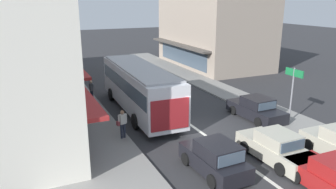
# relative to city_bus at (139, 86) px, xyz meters

# --- Properties ---
(ground_plane) EXTENTS (140.00, 140.00, 0.00)m
(ground_plane) POSITION_rel_city_bus_xyz_m (2.03, -4.59, -1.88)
(ground_plane) COLOR #2D2D30
(lane_centre_line) EXTENTS (0.20, 28.00, 0.01)m
(lane_centre_line) POSITION_rel_city_bus_xyz_m (2.03, -0.59, -1.88)
(lane_centre_line) COLOR silver
(lane_centre_line) RESTS_ON ground
(sidewalk_left) EXTENTS (5.20, 44.00, 0.14)m
(sidewalk_left) POSITION_rel_city_bus_xyz_m (-4.77, 1.41, -1.81)
(sidewalk_left) COLOR gray
(sidewalk_left) RESTS_ON ground
(kerb_right) EXTENTS (2.80, 44.00, 0.12)m
(kerb_right) POSITION_rel_city_bus_xyz_m (8.23, 1.41, -1.82)
(kerb_right) COLOR gray
(kerb_right) RESTS_ON ground
(shopfront_corner_near) EXTENTS (7.29, 7.25, 8.17)m
(shopfront_corner_near) POSITION_rel_city_bus_xyz_m (-8.15, -4.29, 2.20)
(shopfront_corner_near) COLOR silver
(shopfront_corner_near) RESTS_ON ground
(shopfront_mid_block) EXTENTS (8.96, 8.86, 6.90)m
(shopfront_mid_block) POSITION_rel_city_bus_xyz_m (-8.14, 4.02, 1.57)
(shopfront_mid_block) COLOR silver
(shopfront_mid_block) RESTS_ON ground
(shopfront_far_end) EXTENTS (8.09, 9.08, 7.09)m
(shopfront_far_end) POSITION_rel_city_bus_xyz_m (-8.14, 13.11, 1.66)
(shopfront_far_end) COLOR #B2A38E
(shopfront_far_end) RESTS_ON ground
(building_right_far) EXTENTS (9.07, 13.58, 8.62)m
(building_right_far) POSITION_rel_city_bus_xyz_m (13.52, 12.22, 2.43)
(building_right_far) COLOR gray
(building_right_far) RESTS_ON ground
(city_bus) EXTENTS (2.97, 10.92, 3.23)m
(city_bus) POSITION_rel_city_bus_xyz_m (0.00, 0.00, 0.00)
(city_bus) COLOR silver
(city_bus) RESTS_ON ground
(sedan_adjacent_lane_lead) EXTENTS (1.92, 4.21, 1.47)m
(sedan_adjacent_lane_lead) POSITION_rel_city_bus_xyz_m (3.61, -9.60, -1.22)
(sedan_adjacent_lane_lead) COLOR #B7B29E
(sedan_adjacent_lane_lead) RESTS_ON ground
(hatchback_behind_bus_mid) EXTENTS (1.93, 3.76, 1.54)m
(hatchback_behind_bus_mid) POSITION_rel_city_bus_xyz_m (0.23, -9.39, -1.17)
(hatchback_behind_bus_mid) COLOR black
(hatchback_behind_bus_mid) RESTS_ON ground
(parked_sedan_kerb_second) EXTENTS (1.99, 4.25, 1.47)m
(parked_sedan_kerb_second) POSITION_rel_city_bus_xyz_m (6.50, -4.53, -1.22)
(parked_sedan_kerb_second) COLOR black
(parked_sedan_kerb_second) RESTS_ON ground
(traffic_light_downstreet) EXTENTS (0.33, 0.24, 4.20)m
(traffic_light_downstreet) POSITION_rel_city_bus_xyz_m (-2.02, 13.72, 0.97)
(traffic_light_downstreet) COLOR gray
(traffic_light_downstreet) RESTS_ON ground
(directional_road_sign) EXTENTS (0.10, 1.40, 3.60)m
(directional_road_sign) POSITION_rel_city_bus_xyz_m (7.88, -6.09, 0.80)
(directional_road_sign) COLOR gray
(directional_road_sign) RESTS_ON ground
(pedestrian_with_handbag_near) EXTENTS (0.65, 0.39, 1.63)m
(pedestrian_with_handbag_near) POSITION_rel_city_bus_xyz_m (-2.52, -4.22, -0.81)
(pedestrian_with_handbag_near) COLOR #232838
(pedestrian_with_handbag_near) RESTS_ON sidewalk_left
(pedestrian_browsing_midblock) EXTENTS (0.30, 0.56, 1.63)m
(pedestrian_browsing_midblock) POSITION_rel_city_bus_xyz_m (-2.65, 3.37, -0.81)
(pedestrian_browsing_midblock) COLOR #232838
(pedestrian_browsing_midblock) RESTS_ON sidewalk_left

